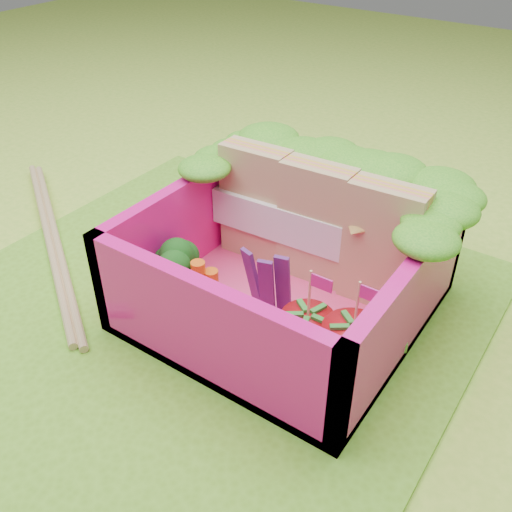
{
  "coord_description": "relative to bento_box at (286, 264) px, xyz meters",
  "views": [
    {
      "loc": [
        1.52,
        -1.71,
        1.92
      ],
      "look_at": [
        0.18,
        0.23,
        0.28
      ],
      "focal_mm": 40.0,
      "sensor_mm": 36.0,
      "label": 1
    }
  ],
  "objects": [
    {
      "name": "ground",
      "position": [
        -0.36,
        -0.23,
        -0.31
      ],
      "size": [
        14.0,
        14.0,
        0.0
      ],
      "primitive_type": "plane",
      "color": "#8EC838",
      "rests_on": "ground"
    },
    {
      "name": "placemat",
      "position": [
        -0.36,
        -0.23,
        -0.29
      ],
      "size": [
        2.6,
        2.6,
        0.03
      ],
      "primitive_type": "cube",
      "color": "#69B027",
      "rests_on": "ground"
    },
    {
      "name": "bento_floor",
      "position": [
        0.0,
        0.0,
        -0.25
      ],
      "size": [
        1.3,
        1.3,
        0.05
      ],
      "primitive_type": "cube",
      "color": "#FF4184",
      "rests_on": "placemat"
    },
    {
      "name": "bento_box",
      "position": [
        0.0,
        0.0,
        0.0
      ],
      "size": [
        1.3,
        1.3,
        0.55
      ],
      "color": "#F1148E",
      "rests_on": "placemat"
    },
    {
      "name": "lettuce_ruffle",
      "position": [
        0.0,
        0.47,
        0.33
      ],
      "size": [
        1.43,
        0.77,
        0.11
      ],
      "color": "#238E19",
      "rests_on": "bento_box"
    },
    {
      "name": "sandwich_stack",
      "position": [
        0.01,
        0.27,
        0.09
      ],
      "size": [
        1.17,
        0.23,
        0.64
      ],
      "color": "tan",
      "rests_on": "bento_floor"
    },
    {
      "name": "broccoli",
      "position": [
        -0.48,
        -0.28,
        -0.03
      ],
      "size": [
        0.33,
        0.33,
        0.27
      ],
      "color": "#5B9146",
      "rests_on": "bento_floor"
    },
    {
      "name": "carrot_sticks",
      "position": [
        -0.28,
        -0.29,
        -0.09
      ],
      "size": [
        0.12,
        0.11,
        0.29
      ],
      "color": "#FF5615",
      "rests_on": "bento_floor"
    },
    {
      "name": "purple_wedges",
      "position": [
        -0.01,
        -0.15,
        -0.04
      ],
      "size": [
        0.21,
        0.11,
        0.38
      ],
      "color": "#401A5C",
      "rests_on": "bento_floor"
    },
    {
      "name": "strawberry_left",
      "position": [
        0.29,
        -0.29,
        -0.1
      ],
      "size": [
        0.24,
        0.24,
        0.48
      ],
      "color": "red",
      "rests_on": "bento_floor"
    },
    {
      "name": "strawberry_right",
      "position": [
        0.5,
        -0.28,
        -0.09
      ],
      "size": [
        0.27,
        0.27,
        0.51
      ],
      "color": "red",
      "rests_on": "bento_floor"
    },
    {
      "name": "snap_peas",
      "position": [
        0.34,
        -0.19,
        -0.2
      ],
      "size": [
        0.61,
        0.53,
        0.05
      ],
      "color": "#6ABB3B",
      "rests_on": "bento_floor"
    },
    {
      "name": "chopsticks",
      "position": [
        -1.48,
        -0.28,
        -0.25
      ],
      "size": [
        1.8,
        1.14,
        0.05
      ],
      "color": "tan",
      "rests_on": "placemat"
    }
  ]
}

